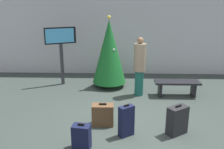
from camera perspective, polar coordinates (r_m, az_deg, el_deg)
ground_plane at (r=5.88m, az=4.19°, el=-12.13°), size 16.00×16.00×0.00m
back_wall at (r=9.65m, az=3.29°, el=9.91°), size 16.00×0.20×3.32m
holiday_tree at (r=8.09m, az=-0.67°, el=5.42°), size 1.13×1.13×2.41m
flight_info_kiosk at (r=8.48m, az=-11.99°, el=7.07°), size 1.00×0.50×2.01m
waiting_bench at (r=7.74m, az=15.06°, el=-2.43°), size 1.38×0.44×0.48m
traveller_0 at (r=7.43m, az=6.52°, el=2.14°), size 0.36×0.36×1.83m
suitcase_0 at (r=5.63m, az=15.12°, el=-10.39°), size 0.52×0.46×0.69m
suitcase_1 at (r=5.36m, az=3.39°, el=-10.89°), size 0.37×0.32×0.74m
suitcase_2 at (r=5.83m, az=-2.17°, el=-9.47°), size 0.51×0.28×0.56m
suitcase_3 at (r=5.01m, az=-7.19°, el=-14.42°), size 0.39×0.28×0.56m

